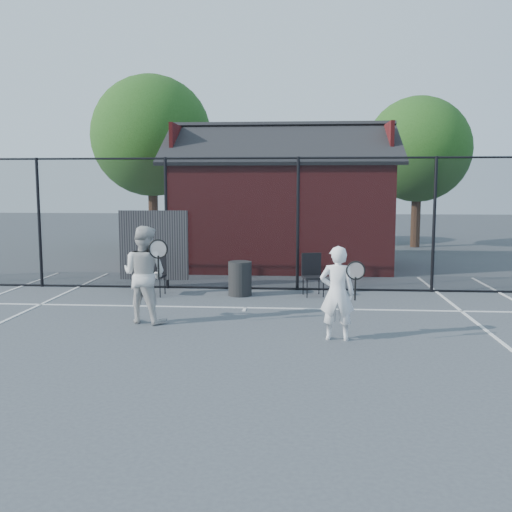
# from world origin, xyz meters

# --- Properties ---
(ground) EXTENTS (80.00, 80.00, 0.00)m
(ground) POSITION_xyz_m (0.00, 0.00, 0.00)
(ground) COLOR #42464C
(ground) RESTS_ON ground
(court_lines) EXTENTS (11.02, 18.00, 0.01)m
(court_lines) POSITION_xyz_m (0.00, -1.32, 0.01)
(court_lines) COLOR silver
(court_lines) RESTS_ON ground
(fence) EXTENTS (22.04, 3.00, 3.00)m
(fence) POSITION_xyz_m (-0.30, 5.00, 1.45)
(fence) COLOR black
(fence) RESTS_ON ground
(clubhouse) EXTENTS (6.50, 4.36, 4.19)m
(clubhouse) POSITION_xyz_m (0.50, 9.00, 1.61)
(clubhouse) COLOR maroon
(clubhouse) RESTS_ON ground
(tree_left) EXTENTS (4.48, 4.48, 6.44)m
(tree_left) POSITION_xyz_m (-4.50, 13.50, 4.19)
(tree_left) COLOR black
(tree_left) RESTS_ON ground
(tree_right) EXTENTS (3.97, 3.97, 5.70)m
(tree_right) POSITION_xyz_m (5.50, 14.50, 3.71)
(tree_right) COLOR black
(tree_right) RESTS_ON ground
(player_front) EXTENTS (0.66, 0.50, 1.46)m
(player_front) POSITION_xyz_m (1.62, 0.83, 0.73)
(player_front) COLOR white
(player_front) RESTS_ON ground
(player_back) EXTENTS (0.98, 0.85, 1.68)m
(player_back) POSITION_xyz_m (-1.63, 1.74, 0.84)
(player_back) COLOR silver
(player_back) RESTS_ON ground
(chair_left) EXTENTS (0.48, 0.49, 0.95)m
(chair_left) POSITION_xyz_m (-2.09, 4.10, 0.48)
(chair_left) COLOR black
(chair_left) RESTS_ON ground
(chair_right) EXTENTS (0.52, 0.53, 0.89)m
(chair_right) POSITION_xyz_m (1.34, 4.33, 0.45)
(chair_right) COLOR black
(chair_right) RESTS_ON ground
(waste_bin) EXTENTS (0.54, 0.54, 0.74)m
(waste_bin) POSITION_xyz_m (-0.24, 4.27, 0.37)
(waste_bin) COLOR #262626
(waste_bin) RESTS_ON ground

